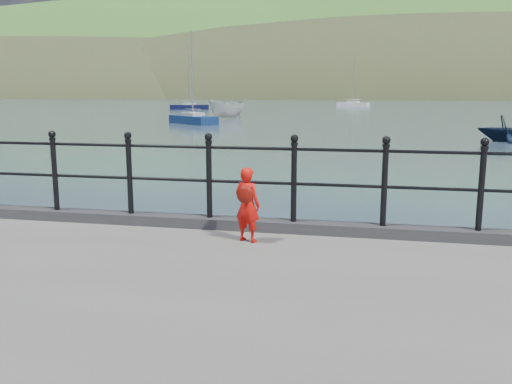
% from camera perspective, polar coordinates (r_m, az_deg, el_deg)
% --- Properties ---
extents(ground, '(600.00, 600.00, 0.00)m').
position_cam_1_polar(ground, '(8.07, -0.30, -10.59)').
color(ground, '#2D4251').
rests_on(ground, ground).
extents(kerb, '(60.00, 0.30, 0.15)m').
position_cam_1_polar(kerb, '(7.61, -0.54, -3.43)').
color(kerb, '#28282B').
rests_on(kerb, quay).
extents(railing, '(18.11, 0.11, 1.20)m').
position_cam_1_polar(railing, '(7.46, -0.55, 2.16)').
color(railing, black).
rests_on(railing, kerb).
extents(far_shore, '(830.00, 200.00, 156.00)m').
position_cam_1_polar(far_shore, '(250.79, 20.22, 4.20)').
color(far_shore, '#333A21').
rests_on(far_shore, ground).
extents(child, '(0.41, 0.36, 0.97)m').
position_cam_1_polar(child, '(6.93, -0.93, -1.26)').
color(child, red).
rests_on(child, quay).
extents(launch_white, '(4.11, 5.29, 1.94)m').
position_cam_1_polar(launch_white, '(57.41, -3.08, 8.72)').
color(launch_white, beige).
rests_on(launch_white, ground).
extents(launch_navy, '(2.96, 2.58, 1.51)m').
position_cam_1_polar(launch_navy, '(34.38, 24.68, 6.10)').
color(launch_navy, black).
rests_on(launch_navy, ground).
extents(sailboat_deep, '(5.94, 3.34, 8.48)m').
position_cam_1_polar(sailboat_deep, '(99.45, 10.17, 9.04)').
color(sailboat_deep, white).
rests_on(sailboat_deep, ground).
extents(sailboat_left, '(6.04, 3.03, 8.26)m').
position_cam_1_polar(sailboat_left, '(84.10, -7.01, 8.85)').
color(sailboat_left, black).
rests_on(sailboat_left, ground).
extents(sailboat_port, '(5.35, 4.95, 8.10)m').
position_cam_1_polar(sailboat_port, '(48.15, -6.65, 7.54)').
color(sailboat_port, navy).
rests_on(sailboat_port, ground).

